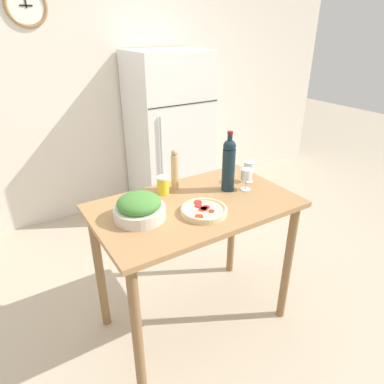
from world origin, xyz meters
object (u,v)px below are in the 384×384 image
Objects in this scene: refrigerator at (169,134)px; wine_glass_far at (249,168)px; salt_canister at (163,185)px; pepper_mill at (174,170)px; homemade_pizza at (204,210)px; salad_bowl at (139,208)px; wine_glass_near at (246,176)px; wine_bottle at (229,164)px.

wine_glass_far is (-0.24, -1.53, 0.19)m from refrigerator.
wine_glass_far is at bearing -98.71° from refrigerator.
pepper_mill is at bearing 11.85° from salt_canister.
pepper_mill is at bearing 87.30° from homemade_pizza.
wine_glass_far is 0.82m from salad_bowl.
refrigerator is 6.34× the size of pepper_mill.
wine_glass_near is 1.24× the size of salt_canister.
wine_bottle is at bearing 30.15° from homemade_pizza.
pepper_mill is at bearing -117.41° from refrigerator.
wine_bottle is at bearing -172.02° from wine_glass_far.
wine_glass_far is at bearing -14.21° from salt_canister.
salad_bowl reaches higher than salt_canister.
wine_bottle is 0.43m from salt_canister.
refrigerator reaches higher than wine_bottle.
wine_bottle reaches higher than wine_glass_far.
salad_bowl reaches higher than wine_glass_far.
wine_bottle is at bearing -24.75° from salt_canister.
pepper_mill is 2.33× the size of salt_canister.
salt_canister is (-0.07, 0.34, 0.04)m from homemade_pizza.
pepper_mill reaches higher than homemade_pizza.
salad_bowl is (-1.05, -1.59, 0.16)m from refrigerator.
salad_bowl is at bearing -123.46° from refrigerator.
salt_canister is at bearing 155.25° from wine_bottle.
salad_bowl is at bearing -175.93° from wine_glass_far.
refrigerator is 1.61m from salt_canister.
refrigerator is at bearing 67.22° from homemade_pizza.
refrigerator is 1.64m from wine_bottle.
homemade_pizza is at bearing -149.85° from wine_bottle.
refrigerator is at bearing 56.54° from salad_bowl.
refrigerator is 11.88× the size of wine_glass_far.
wine_glass_near reaches higher than homemade_pizza.
wine_bottle is 1.47× the size of homemade_pizza.
wine_glass_far is at bearing 4.07° from salad_bowl.
wine_bottle is (-0.43, -1.56, 0.27)m from refrigerator.
wine_glass_far is at bearing 7.98° from wine_bottle.
pepper_mill reaches higher than wine_glass_near.
salt_canister is at bearing 102.27° from homemade_pizza.
wine_glass_far is at bearing 22.07° from homemade_pizza.
pepper_mill is (-0.71, -1.37, 0.22)m from refrigerator.
wine_bottle is at bearing 2.82° from salad_bowl.
refrigerator is 14.74× the size of salt_canister.
homemade_pizza is at bearing -164.02° from wine_glass_near.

